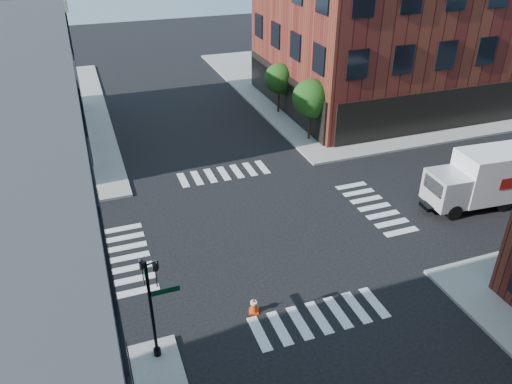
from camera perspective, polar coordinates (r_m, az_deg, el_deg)
The scene contains 8 objects.
ground at distance 26.89m, azimuth 0.61°, elevation -4.39°, with size 120.00×120.00×0.00m, color black.
sidewalk_ne at distance 52.99m, azimuth 14.38°, elevation 12.37°, with size 30.00×30.00×0.15m, color gray.
building_ne at distance 47.36m, azimuth 18.16°, elevation 17.30°, with size 25.00×16.00×12.00m, color #4E1613.
tree_near at distance 36.45m, azimuth 6.39°, elevation 10.46°, with size 2.69×2.69×4.49m.
tree_far at distance 41.73m, azimuth 2.73°, elevation 12.69°, with size 2.43×2.43×4.07m.
signal_pole at distance 18.73m, azimuth -11.82°, elevation -11.80°, with size 1.29×1.24×4.60m.
box_truck at distance 31.40m, azimuth 25.27°, elevation 1.55°, with size 7.52×2.73×3.35m.
traffic_cone at distance 21.78m, azimuth -0.26°, elevation -12.77°, with size 0.53×0.53×0.77m.
Camera 1 is at (-7.86, -20.82, 15.09)m, focal length 35.00 mm.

